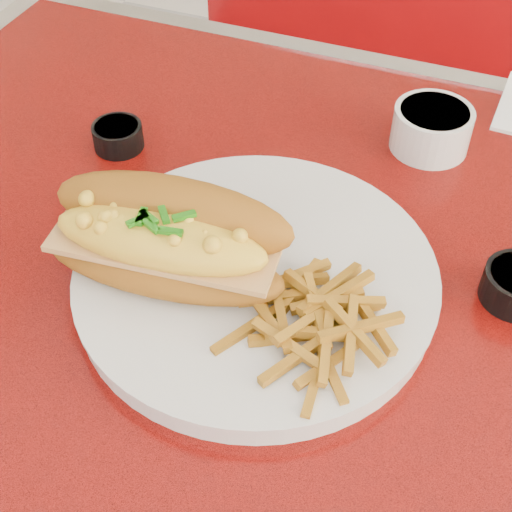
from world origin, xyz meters
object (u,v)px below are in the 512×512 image
(dinner_plate, at_px, (256,278))
(sauce_cup_left, at_px, (118,135))
(fork, at_px, (231,322))
(diner_table, at_px, (356,417))
(booth_bench_far, at_px, (447,182))
(mac_hoagie, at_px, (166,239))
(gravy_ramekin, at_px, (432,128))

(dinner_plate, bearing_deg, sauce_cup_left, 147.24)
(sauce_cup_left, bearing_deg, fork, -42.55)
(diner_table, height_order, dinner_plate, dinner_plate)
(sauce_cup_left, bearing_deg, dinner_plate, -32.76)
(booth_bench_far, bearing_deg, dinner_plate, -97.33)
(booth_bench_far, xyz_separation_m, mac_hoagie, (-0.17, -0.84, 0.54))
(booth_bench_far, height_order, dinner_plate, booth_bench_far)
(mac_hoagie, bearing_deg, fork, -30.75)
(booth_bench_far, distance_m, mac_hoagie, 1.02)
(booth_bench_far, xyz_separation_m, sauce_cup_left, (-0.32, -0.68, 0.50))
(booth_bench_far, bearing_deg, diner_table, -90.00)
(fork, distance_m, gravy_ramekin, 0.33)
(gravy_ramekin, bearing_deg, booth_bench_far, 89.24)
(mac_hoagie, bearing_deg, sauce_cup_left, 125.48)
(diner_table, relative_size, gravy_ramekin, 11.63)
(diner_table, bearing_deg, sauce_cup_left, 157.87)
(booth_bench_far, distance_m, sauce_cup_left, 0.90)
(booth_bench_far, xyz_separation_m, fork, (-0.10, -0.88, 0.51))
(diner_table, distance_m, dinner_plate, 0.20)
(booth_bench_far, distance_m, dinner_plate, 0.96)
(mac_hoagie, relative_size, sauce_cup_left, 3.22)
(fork, bearing_deg, gravy_ramekin, -30.93)
(diner_table, relative_size, fork, 7.82)
(fork, bearing_deg, dinner_plate, -12.52)
(dinner_plate, relative_size, fork, 2.58)
(dinner_plate, distance_m, gravy_ramekin, 0.27)
(sauce_cup_left, bearing_deg, gravy_ramekin, 21.34)
(fork, bearing_deg, diner_table, -71.23)
(booth_bench_far, height_order, gravy_ramekin, booth_bench_far)
(diner_table, xyz_separation_m, booth_bench_far, (0.00, 0.81, -0.32))
(fork, relative_size, sauce_cup_left, 2.34)
(gravy_ramekin, bearing_deg, fork, -106.92)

